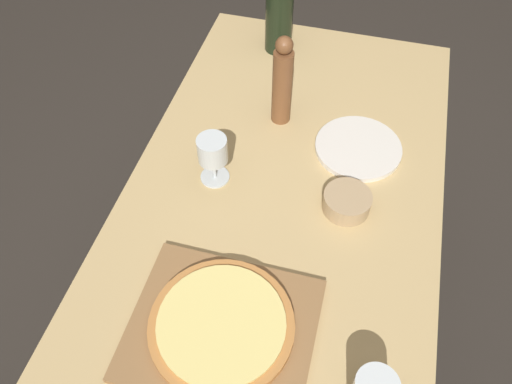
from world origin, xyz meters
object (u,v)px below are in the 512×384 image
Objects in this scene: pizza at (222,325)px; wine_bottle at (279,11)px; wine_glass at (213,152)px; small_bowl at (347,202)px; pepper_mill at (282,83)px.

wine_bottle reaches higher than pizza.
pizza is 0.40m from wine_glass.
small_bowl is (0.19, 0.36, -0.01)m from pizza.
wine_bottle is at bearing 96.56° from pizza.
pizza is at bearing -83.44° from wine_bottle.
small_bowl is (0.22, -0.25, -0.10)m from pepper_mill.
wine_bottle is 2.44× the size of wine_glass.
pepper_mill is at bearing 92.47° from pizza.
small_bowl is at bearing -49.56° from pepper_mill.
wine_bottle reaches higher than small_bowl.
pepper_mill is (0.08, -0.30, -0.00)m from wine_bottle.
wine_bottle is at bearing 87.00° from wine_glass.
wine_bottle is 0.64m from small_bowl.
wine_bottle is 0.31m from pepper_mill.
wine_glass is 0.33m from small_bowl.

